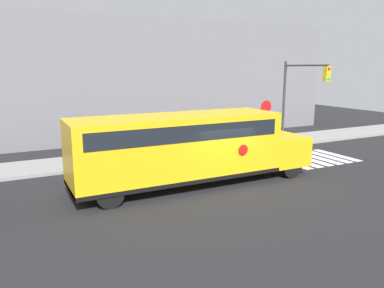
# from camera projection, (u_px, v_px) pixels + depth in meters

# --- Properties ---
(ground_plane) EXTENTS (60.00, 60.00, 0.00)m
(ground_plane) POSITION_uv_depth(u_px,v_px,m) (222.00, 187.00, 15.59)
(ground_plane) COLOR black
(sidewalk_strip) EXTENTS (44.00, 3.00, 0.15)m
(sidewalk_strip) POSITION_uv_depth(u_px,v_px,m) (162.00, 154.00, 21.25)
(sidewalk_strip) COLOR gray
(sidewalk_strip) RESTS_ON ground
(building_backdrop) EXTENTS (32.00, 4.00, 8.15)m
(building_backdrop) POSITION_uv_depth(u_px,v_px,m) (126.00, 79.00, 26.12)
(building_backdrop) COLOR slate
(building_backdrop) RESTS_ON ground
(crosswalk_stripes) EXTENTS (4.00, 3.20, 0.01)m
(crosswalk_stripes) POSITION_uv_depth(u_px,v_px,m) (313.00, 158.00, 20.48)
(crosswalk_stripes) COLOR white
(crosswalk_stripes) RESTS_ON ground
(school_bus) EXTENTS (10.53, 2.57, 3.00)m
(school_bus) POSITION_uv_depth(u_px,v_px,m) (187.00, 146.00, 15.46)
(school_bus) COLOR yellow
(school_bus) RESTS_ON ground
(stop_sign) EXTENTS (0.78, 0.10, 2.93)m
(stop_sign) POSITION_uv_depth(u_px,v_px,m) (266.00, 116.00, 22.90)
(stop_sign) COLOR #38383A
(stop_sign) RESTS_ON ground
(traffic_light) EXTENTS (0.28, 3.57, 5.26)m
(traffic_light) POSITION_uv_depth(u_px,v_px,m) (298.00, 91.00, 22.23)
(traffic_light) COLOR #38383A
(traffic_light) RESTS_ON ground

